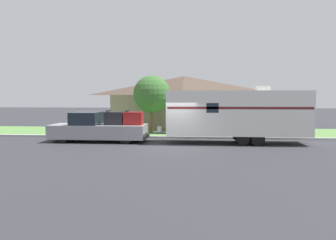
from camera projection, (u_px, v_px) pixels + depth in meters
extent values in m
plane|color=#2D2D33|center=(174.00, 147.00, 18.63)|extent=(120.00, 120.00, 0.00)
cube|color=#ADADA8|center=(178.00, 137.00, 22.35)|extent=(80.00, 0.30, 0.14)
cube|color=#568442|center=(181.00, 132.00, 25.98)|extent=(80.00, 7.00, 0.03)
cube|color=gray|center=(184.00, 110.00, 31.90)|extent=(12.61, 7.93, 2.98)
pyramid|color=#4C3D33|center=(184.00, 86.00, 31.72)|extent=(13.61, 8.57, 1.82)
cube|color=#4C3828|center=(182.00, 117.00, 28.02)|extent=(1.00, 0.06, 2.10)
cylinder|color=black|center=(62.00, 136.00, 20.06)|extent=(0.82, 0.28, 0.82)
cylinder|color=black|center=(73.00, 133.00, 21.78)|extent=(0.82, 0.28, 0.82)
cylinder|color=black|center=(126.00, 137.00, 19.72)|extent=(0.82, 0.28, 0.82)
cylinder|color=black|center=(131.00, 134.00, 21.44)|extent=(0.82, 0.28, 0.82)
cube|color=gray|center=(78.00, 131.00, 20.85)|extent=(3.26, 2.09, 0.86)
cube|color=#19232D|center=(86.00, 118.00, 20.74)|extent=(1.69, 1.92, 0.79)
cube|color=gray|center=(124.00, 132.00, 20.59)|extent=(2.75, 2.09, 0.86)
cube|color=#333333|center=(147.00, 137.00, 20.49)|extent=(0.12, 1.88, 0.20)
cube|color=black|center=(114.00, 118.00, 20.58)|extent=(1.15, 0.88, 0.80)
cube|color=black|center=(109.00, 111.00, 20.58)|extent=(0.10, 0.97, 0.08)
cube|color=maroon|center=(133.00, 118.00, 20.47)|extent=(1.15, 0.88, 0.80)
cube|color=black|center=(127.00, 111.00, 20.47)|extent=(0.10, 0.97, 0.08)
cylinder|color=black|center=(243.00, 139.00, 19.00)|extent=(0.78, 0.22, 0.78)
cylinder|color=black|center=(239.00, 135.00, 20.96)|extent=(0.78, 0.22, 0.78)
cylinder|color=black|center=(258.00, 139.00, 18.93)|extent=(0.78, 0.22, 0.78)
cylinder|color=black|center=(252.00, 135.00, 20.89)|extent=(0.78, 0.22, 0.78)
cube|color=silver|center=(237.00, 113.00, 19.89)|extent=(8.47, 2.26, 2.68)
cube|color=#5B1E1E|center=(239.00, 108.00, 18.74)|extent=(8.31, 0.01, 0.14)
cube|color=#383838|center=(158.00, 133.00, 20.41)|extent=(1.13, 0.12, 0.10)
cylinder|color=silver|center=(159.00, 129.00, 20.38)|extent=(0.28, 0.28, 0.36)
cube|color=silver|center=(263.00, 88.00, 19.65)|extent=(0.80, 0.68, 0.28)
cube|color=#19232D|center=(213.00, 108.00, 18.88)|extent=(0.70, 0.01, 0.56)
cylinder|color=brown|center=(91.00, 128.00, 23.96)|extent=(0.09, 0.09, 1.11)
cube|color=silver|center=(91.00, 119.00, 23.91)|extent=(0.48, 0.20, 0.22)
cylinder|color=brown|center=(152.00, 120.00, 25.93)|extent=(0.24, 0.24, 1.94)
sphere|color=#38662D|center=(152.00, 94.00, 25.77)|extent=(2.93, 2.93, 2.93)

